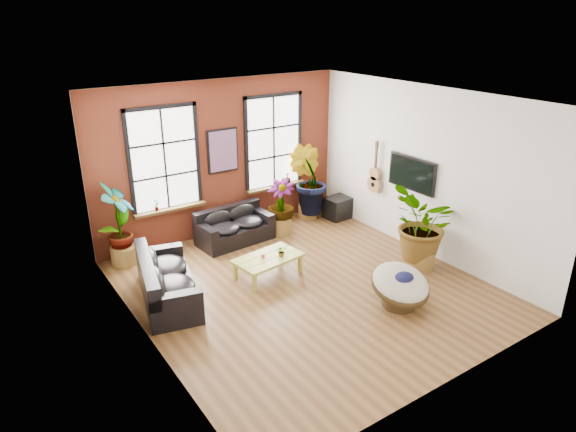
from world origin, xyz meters
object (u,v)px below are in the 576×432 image
object	(u,v)px
sofa_left	(164,281)
coffee_table	(268,259)
papasan_chair	(400,286)
sofa_back	(234,227)

from	to	relation	value
sofa_left	coffee_table	size ratio (longest dim) A/B	1.60
coffee_table	papasan_chair	xyz separation A→B (m)	(1.34, -2.20, 0.03)
sofa_back	coffee_table	world-z (taller)	sofa_back
sofa_back	coffee_table	size ratio (longest dim) A/B	1.24
sofa_back	sofa_left	xyz separation A→B (m)	(-2.23, -1.54, 0.03)
sofa_back	sofa_left	distance (m)	2.71
sofa_back	papasan_chair	world-z (taller)	papasan_chair
papasan_chair	sofa_back	bearing A→B (deg)	109.83
sofa_left	coffee_table	bearing A→B (deg)	-84.95
sofa_left	papasan_chair	bearing A→B (deg)	-113.60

